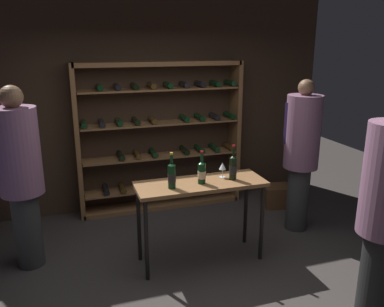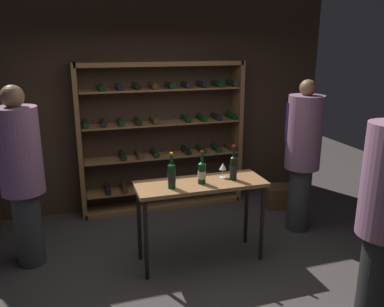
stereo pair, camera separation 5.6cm
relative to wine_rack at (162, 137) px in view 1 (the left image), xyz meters
name	(u,v)px [view 1 (the left image)]	position (x,y,z in m)	size (l,w,h in m)	color
ground_plane	(191,280)	(-0.20, -1.92, -1.04)	(10.26, 10.26, 0.00)	#383330
back_wall	(144,104)	(-0.20, 0.21, 0.45)	(5.40, 0.10, 2.99)	#3D2B1E
wine_rack	(162,137)	(0.00, 0.00, 0.00)	(2.33, 0.32, 2.09)	brown
tasting_table	(201,192)	(0.02, -1.56, -0.24)	(1.38, 0.50, 0.91)	brown
person_guest_blue_shirt	(301,149)	(1.46, -1.23, 0.02)	(0.43, 0.43, 1.92)	#313131
person_guest_khaki	(20,171)	(-1.76, -1.08, 0.03)	(0.43, 0.43, 1.94)	#2E2E2E
wine_crate	(279,196)	(1.63, -0.52, -0.89)	(0.48, 0.34, 0.31)	brown
wine_bottle_gold_foil	(172,175)	(-0.31, -1.64, 0.01)	(0.08, 0.08, 0.37)	black
wine_bottle_amber_reserve	(202,172)	(0.02, -1.60, -0.01)	(0.09, 0.09, 0.35)	black
wine_bottle_red_label	(233,167)	(0.38, -1.59, 0.01)	(0.08, 0.08, 0.38)	black
wine_glass_stemmed_left	(222,167)	(0.30, -1.49, -0.01)	(0.08, 0.08, 0.16)	silver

